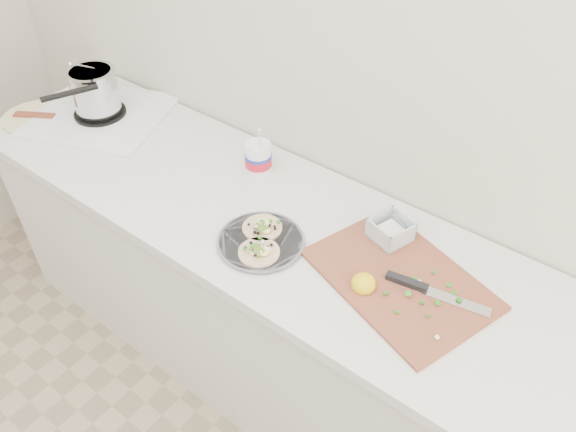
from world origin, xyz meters
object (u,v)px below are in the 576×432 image
Objects in this scene: tub at (259,156)px; bacon_plate at (35,117)px; stove at (97,99)px; taco_plate at (261,239)px; cutboard at (401,272)px.

tub reaches higher than bacon_plate.
stove reaches higher than taco_plate.
bacon_plate is (-0.95, -0.28, -0.06)m from tub.
bacon_plate is at bearing -161.23° from stove.
taco_plate is 1.26× the size of tub.
stove is 0.28m from bacon_plate.
bacon_plate is (-1.61, -0.14, -0.01)m from cutboard.
bacon_plate is (-1.20, 0.00, -0.01)m from taco_plate.
taco_plate is 0.38m from tub.
bacon_plate is at bearing -163.49° from tub.
tub is 0.83× the size of bacon_plate.
stove is 2.48× the size of bacon_plate.
stove is 2.99× the size of tub.
stove is at bearing 39.95° from bacon_plate.
cutboard is 1.61m from bacon_plate.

